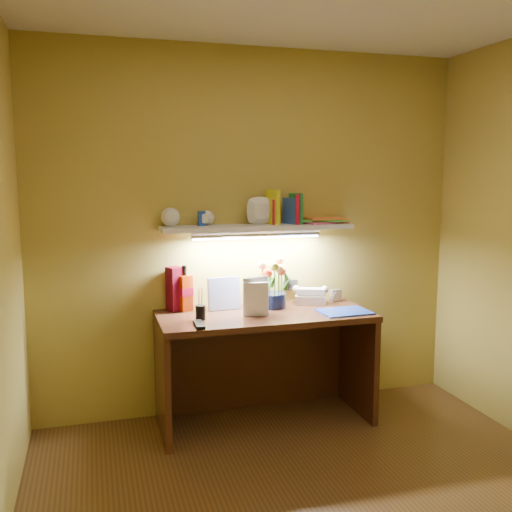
{
  "coord_description": "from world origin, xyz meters",
  "views": [
    {
      "loc": [
        -1.08,
        -2.29,
        1.65
      ],
      "look_at": [
        -0.02,
        1.35,
        1.11
      ],
      "focal_mm": 40.0,
      "sensor_mm": 36.0,
      "label": 1
    }
  ],
  "objects_px": {
    "desk": "(265,368)",
    "desk_clock": "(335,295)",
    "telephone": "(310,294)",
    "flower_bouquet": "(272,283)",
    "whisky_bottle": "(185,288)"
  },
  "relations": [
    {
      "from": "flower_bouquet",
      "to": "whisky_bottle",
      "type": "bearing_deg",
      "value": 173.85
    },
    {
      "from": "whisky_bottle",
      "to": "flower_bouquet",
      "type": "bearing_deg",
      "value": -6.15
    },
    {
      "from": "desk",
      "to": "flower_bouquet",
      "type": "bearing_deg",
      "value": 58.12
    },
    {
      "from": "desk_clock",
      "to": "telephone",
      "type": "bearing_deg",
      "value": 171.23
    },
    {
      "from": "flower_bouquet",
      "to": "desk_clock",
      "type": "bearing_deg",
      "value": 5.87
    },
    {
      "from": "desk_clock",
      "to": "whisky_bottle",
      "type": "height_order",
      "value": "whisky_bottle"
    },
    {
      "from": "telephone",
      "to": "desk_clock",
      "type": "relative_size",
      "value": 2.52
    },
    {
      "from": "desk",
      "to": "desk_clock",
      "type": "height_order",
      "value": "desk_clock"
    },
    {
      "from": "telephone",
      "to": "whisky_bottle",
      "type": "height_order",
      "value": "whisky_bottle"
    },
    {
      "from": "desk",
      "to": "whisky_bottle",
      "type": "xyz_separation_m",
      "value": [
        -0.49,
        0.22,
        0.53
      ]
    },
    {
      "from": "flower_bouquet",
      "to": "telephone",
      "type": "bearing_deg",
      "value": 6.18
    },
    {
      "from": "desk",
      "to": "desk_clock",
      "type": "xyz_separation_m",
      "value": [
        0.59,
        0.2,
        0.42
      ]
    },
    {
      "from": "whisky_bottle",
      "to": "desk",
      "type": "bearing_deg",
      "value": -23.57
    },
    {
      "from": "desk",
      "to": "telephone",
      "type": "height_order",
      "value": "telephone"
    },
    {
      "from": "telephone",
      "to": "flower_bouquet",
      "type": "bearing_deg",
      "value": -153.24
    }
  ]
}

